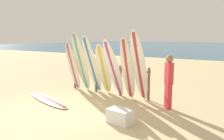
# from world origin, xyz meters

# --- Properties ---
(ground_plane) EXTENTS (120.00, 120.00, 0.00)m
(ground_plane) POSITION_xyz_m (0.00, 0.00, 0.00)
(ground_plane) COLOR #CCB784
(surfboard_rack) EXTENTS (3.42, 0.09, 1.11)m
(surfboard_rack) POSITION_xyz_m (0.12, 2.95, 0.71)
(surfboard_rack) COLOR brown
(surfboard_rack) RESTS_ON ground
(surfboard_leaning_far_left) EXTENTS (0.67, 0.67, 1.96)m
(surfboard_leaning_far_left) POSITION_xyz_m (-1.40, 2.70, 0.98)
(surfboard_leaning_far_left) COLOR beige
(surfboard_leaning_far_left) RESTS_ON ground
(surfboard_leaning_left) EXTENTS (0.58, 0.84, 2.35)m
(surfboard_leaning_left) POSITION_xyz_m (-0.93, 2.66, 1.18)
(surfboard_leaning_left) COLOR beige
(surfboard_leaning_left) RESTS_ON ground
(surfboard_leaning_center_left) EXTENTS (0.51, 0.97, 2.21)m
(surfboard_leaning_center_left) POSITION_xyz_m (-0.34, 2.59, 1.11)
(surfboard_leaning_center_left) COLOR silver
(surfboard_leaning_center_left) RESTS_ON ground
(surfboard_leaning_center) EXTENTS (0.63, 0.98, 1.92)m
(surfboard_leaning_center) POSITION_xyz_m (0.13, 2.67, 0.96)
(surfboard_leaning_center) COLOR white
(surfboard_leaning_center) RESTS_ON ground
(surfboard_leaning_center_right) EXTENTS (0.58, 1.06, 2.08)m
(surfboard_leaning_center_right) POSITION_xyz_m (0.64, 2.53, 1.04)
(surfboard_leaning_center_right) COLOR white
(surfboard_leaning_center_right) RESTS_ON ground
(surfboard_leaning_right) EXTENTS (0.56, 0.65, 2.15)m
(surfboard_leaning_right) POSITION_xyz_m (1.16, 2.58, 1.07)
(surfboard_leaning_right) COLOR silver
(surfboard_leaning_right) RESTS_ON ground
(surfboard_leaning_far_right) EXTENTS (0.60, 0.88, 2.38)m
(surfboard_leaning_far_right) POSITION_xyz_m (1.60, 2.54, 1.19)
(surfboard_leaning_far_right) COLOR white
(surfboard_leaning_far_right) RESTS_ON ground
(surfboard_lying_on_sand) EXTENTS (2.53, 1.17, 0.08)m
(surfboard_lying_on_sand) POSITION_xyz_m (-1.05, 1.07, 0.04)
(surfboard_lying_on_sand) COLOR beige
(surfboard_lying_on_sand) RESTS_ON ground
(beachgoer_standing) EXTENTS (0.30, 0.30, 1.61)m
(beachgoer_standing) POSITION_xyz_m (2.62, 2.44, 0.89)
(beachgoer_standing) COLOR #D8333F
(beachgoer_standing) RESTS_ON ground
(small_boat_offshore) EXTENTS (2.76, 1.68, 0.71)m
(small_boat_offshore) POSITION_xyz_m (-10.29, 25.51, 0.26)
(small_boat_offshore) COLOR silver
(small_boat_offshore) RESTS_ON ocean_water
(cooler_box) EXTENTS (0.63, 0.45, 0.36)m
(cooler_box) POSITION_xyz_m (1.96, 0.72, 0.18)
(cooler_box) COLOR white
(cooler_box) RESTS_ON ground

